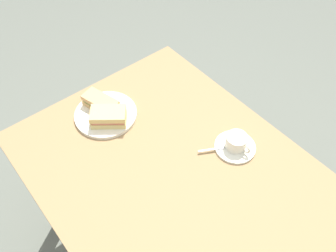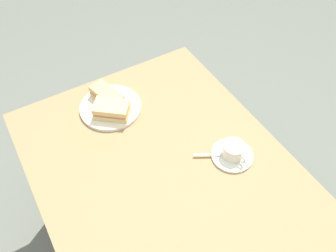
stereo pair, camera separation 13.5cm
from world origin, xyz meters
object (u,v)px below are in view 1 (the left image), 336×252
(spoon, at_px, (216,149))
(sandwich_front, at_px, (101,103))
(sandwich_back, at_px, (109,116))
(coffee_saucer, at_px, (235,147))
(coffee_cup, at_px, (237,142))
(sandwich_plate, at_px, (106,114))
(dining_table, at_px, (186,199))

(spoon, bearing_deg, sandwich_front, -154.03)
(sandwich_back, height_order, coffee_saucer, sandwich_back)
(coffee_cup, bearing_deg, coffee_saucer, -175.83)
(sandwich_back, bearing_deg, coffee_saucer, 36.81)
(sandwich_front, bearing_deg, coffee_cup, 30.33)
(sandwich_front, bearing_deg, sandwich_back, -11.01)
(sandwich_back, bearing_deg, sandwich_front, 168.99)
(coffee_saucer, bearing_deg, sandwich_front, -149.59)
(sandwich_plate, bearing_deg, coffee_cup, 32.69)
(sandwich_plate, relative_size, coffee_cup, 2.40)
(sandwich_plate, xyz_separation_m, coffee_cup, (0.44, 0.28, 0.03))
(sandwich_front, xyz_separation_m, coffee_saucer, (0.47, 0.28, -0.03))
(sandwich_front, height_order, coffee_saucer, sandwich_front)
(sandwich_plate, height_order, sandwich_back, sandwich_back)
(sandwich_front, bearing_deg, coffee_saucer, 30.41)
(dining_table, height_order, coffee_cup, coffee_cup)
(dining_table, xyz_separation_m, sandwich_front, (-0.48, -0.04, 0.14))
(sandwich_back, xyz_separation_m, coffee_saucer, (0.39, 0.29, -0.04))
(sandwich_back, distance_m, coffee_cup, 0.49)
(coffee_saucer, distance_m, coffee_cup, 0.03)
(sandwich_front, xyz_separation_m, coffee_cup, (0.48, 0.28, -0.00))
(sandwich_front, height_order, coffee_cup, same)
(spoon, bearing_deg, coffee_saucer, 61.11)
(dining_table, bearing_deg, sandwich_back, -172.29)
(sandwich_front, distance_m, spoon, 0.49)
(sandwich_front, distance_m, sandwich_back, 0.08)
(dining_table, relative_size, coffee_saucer, 8.36)
(sandwich_back, bearing_deg, dining_table, 7.71)
(coffee_saucer, xyz_separation_m, spoon, (-0.04, -0.06, 0.01))
(sandwich_plate, relative_size, sandwich_back, 1.59)
(dining_table, height_order, sandwich_plate, sandwich_plate)
(coffee_saucer, height_order, spoon, spoon)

